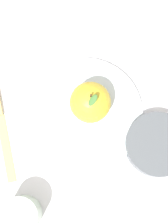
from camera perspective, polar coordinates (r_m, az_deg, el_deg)
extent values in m
plane|color=silver|center=(0.65, -2.97, 0.08)|extent=(2.40, 2.40, 0.00)
cylinder|color=silver|center=(0.64, 0.00, -0.25)|extent=(0.25, 0.25, 0.02)
torus|color=silver|center=(0.64, 0.00, -0.18)|extent=(0.25, 0.25, 0.01)
sphere|color=gold|center=(0.60, 1.20, 1.83)|extent=(0.08, 0.08, 0.08)
cylinder|color=#4C3319|center=(0.55, 1.30, 3.05)|extent=(0.00, 0.00, 0.02)
ellipsoid|color=#386628|center=(0.55, 1.69, 2.24)|extent=(0.02, 0.03, 0.01)
cylinder|color=#4C5156|center=(0.64, 13.64, -5.96)|extent=(0.13, 0.13, 0.03)
torus|color=#4C5156|center=(0.63, 13.87, -5.84)|extent=(0.13, 0.13, 0.01)
cylinder|color=#3D4145|center=(0.63, 13.83, -5.86)|extent=(0.11, 0.11, 0.01)
cylinder|color=#B2C6B2|center=(0.61, -11.67, -18.44)|extent=(0.07, 0.07, 0.06)
torus|color=#B2C6B2|center=(0.59, -12.27, -18.69)|extent=(0.07, 0.07, 0.01)
cylinder|color=gray|center=(0.59, -12.25, -18.68)|extent=(0.05, 0.05, 0.01)
cube|color=#D8B766|center=(0.65, -14.46, -6.60)|extent=(0.14, 0.04, 0.00)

